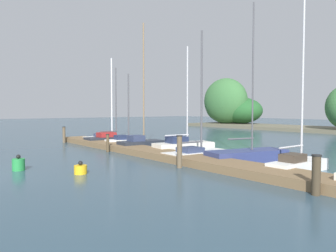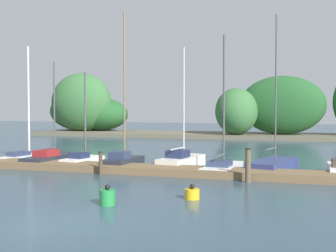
# 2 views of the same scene
# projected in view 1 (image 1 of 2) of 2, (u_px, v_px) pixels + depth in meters

# --- Properties ---
(dock_pier) EXTENTS (22.27, 1.80, 0.35)m
(dock_pier) POSITION_uv_depth(u_px,v_px,m) (153.00, 153.00, 18.34)
(dock_pier) COLOR brown
(dock_pier) RESTS_ON ground
(far_shore) EXTENTS (48.58, 8.54, 7.23)m
(far_shore) POSITION_uv_depth(u_px,v_px,m) (324.00, 106.00, 38.66)
(far_shore) COLOR #66604C
(far_shore) RESTS_ON ground
(sailboat_0) EXTENTS (1.55, 4.52, 6.70)m
(sailboat_0) POSITION_uv_depth(u_px,v_px,m) (110.00, 136.00, 27.40)
(sailboat_0) COLOR white
(sailboat_0) RESTS_ON ground
(sailboat_1) EXTENTS (1.35, 4.40, 5.65)m
(sailboat_1) POSITION_uv_depth(u_px,v_px,m) (114.00, 139.00, 25.05)
(sailboat_1) COLOR #232833
(sailboat_1) RESTS_ON ground
(sailboat_2) EXTENTS (1.43, 3.07, 5.04)m
(sailboat_2) POSITION_uv_depth(u_px,v_px,m) (127.00, 141.00, 23.50)
(sailboat_2) COLOR white
(sailboat_2) RESTS_ON ground
(sailboat_3) EXTENTS (1.31, 3.12, 8.00)m
(sailboat_3) POSITION_uv_depth(u_px,v_px,m) (142.00, 143.00, 21.33)
(sailboat_3) COLOR #232833
(sailboat_3) RESTS_ON ground
(sailboat_4) EXTENTS (1.75, 3.99, 6.25)m
(sailboat_4) POSITION_uv_depth(u_px,v_px,m) (185.00, 146.00, 19.85)
(sailboat_4) COLOR silver
(sailboat_4) RESTS_ON ground
(sailboat_5) EXTENTS (1.49, 4.06, 6.61)m
(sailboat_5) POSITION_uv_depth(u_px,v_px,m) (199.00, 152.00, 17.39)
(sailboat_5) COLOR white
(sailboat_5) RESTS_ON ground
(sailboat_6) EXTENTS (2.33, 4.50, 7.68)m
(sailboat_6) POSITION_uv_depth(u_px,v_px,m) (250.00, 155.00, 16.30)
(sailboat_6) COLOR navy
(sailboat_6) RESTS_ON ground
(sailboat_7) EXTENTS (0.98, 3.40, 8.00)m
(sailboat_7) POSITION_uv_depth(u_px,v_px,m) (299.00, 162.00, 13.60)
(sailboat_7) COLOR white
(sailboat_7) RESTS_ON ground
(mooring_piling_0) EXTENTS (0.24, 0.24, 1.23)m
(mooring_piling_0) POSITION_uv_depth(u_px,v_px,m) (64.00, 135.00, 25.45)
(mooring_piling_0) COLOR brown
(mooring_piling_0) RESTS_ON ground
(mooring_piling_1) EXTENTS (0.20, 0.20, 1.08)m
(mooring_piling_1) POSITION_uv_depth(u_px,v_px,m) (108.00, 143.00, 19.95)
(mooring_piling_1) COLOR #4C3D28
(mooring_piling_1) RESTS_ON ground
(mooring_piling_2) EXTENTS (0.26, 0.26, 1.43)m
(mooring_piling_2) POSITION_uv_depth(u_px,v_px,m) (179.00, 151.00, 14.53)
(mooring_piling_2) COLOR brown
(mooring_piling_2) RESTS_ON ground
(mooring_piling_3) EXTENTS (0.29, 0.29, 1.22)m
(mooring_piling_3) POSITION_uv_depth(u_px,v_px,m) (316.00, 175.00, 9.89)
(mooring_piling_3) COLOR #3D3323
(mooring_piling_3) RESTS_ON ground
(channel_buoy_0) EXTENTS (0.51, 0.51, 0.67)m
(channel_buoy_0) POSITION_uv_depth(u_px,v_px,m) (19.00, 164.00, 13.96)
(channel_buoy_0) COLOR #23843D
(channel_buoy_0) RESTS_ON ground
(channel_buoy_1) EXTENTS (0.50, 0.50, 0.52)m
(channel_buoy_1) POSITION_uv_depth(u_px,v_px,m) (80.00, 169.00, 13.19)
(channel_buoy_1) COLOR gold
(channel_buoy_1) RESTS_ON ground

